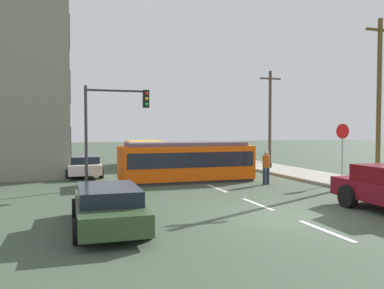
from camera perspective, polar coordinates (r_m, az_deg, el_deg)
name	(u,v)px	position (r m, az deg, el deg)	size (l,w,h in m)	color
ground_plane	(191,178)	(22.33, -0.20, -4.85)	(120.00, 120.00, 0.00)	#3F4F3B
sidewalk_curb_right	(340,181)	(22.00, 20.36, -4.92)	(3.20, 36.00, 0.14)	gray
lane_stripe_0	(325,231)	(11.68, 18.52, -11.62)	(0.16, 2.40, 0.01)	silver
lane_stripe_1	(257,204)	(15.00, 9.29, -8.41)	(0.16, 2.40, 0.01)	silver
lane_stripe_2	(217,188)	(18.60, 3.59, -6.29)	(0.16, 2.40, 0.01)	silver
lane_stripe_3	(168,170)	(26.98, -3.38, -3.59)	(0.16, 2.40, 0.01)	silver
lane_stripe_4	(150,162)	(32.80, -6.04, -2.55)	(0.16, 2.40, 0.01)	silver
streetcar_tram	(186,161)	(20.97, -0.88, -2.37)	(6.87, 2.54, 2.07)	#F9540A
city_bus	(147,152)	(29.35, -6.41, -1.06)	(2.71, 6.05, 1.84)	gold
pedestrian_crossing	(266,165)	(20.14, 10.58, -2.97)	(0.47, 0.36, 1.67)	#212C40
parked_sedan_near	(108,206)	(11.48, -11.89, -8.62)	(2.00, 4.59, 1.19)	#334B29
parked_sedan_mid	(84,166)	(24.06, -15.26, -2.92)	(2.01, 4.30, 1.19)	silver
stop_sign	(343,140)	(21.67, 20.73, 0.60)	(0.76, 0.07, 2.88)	gray
traffic_light_mast	(113,116)	(18.82, -11.26, 3.97)	(2.98, 0.33, 4.73)	#333333
utility_pole_near	(379,97)	(23.30, 25.18, 6.19)	(1.80, 0.24, 8.53)	brown
utility_pole_mid	(270,115)	(32.37, 11.09, 4.15)	(1.80, 0.24, 7.32)	#4C3E38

